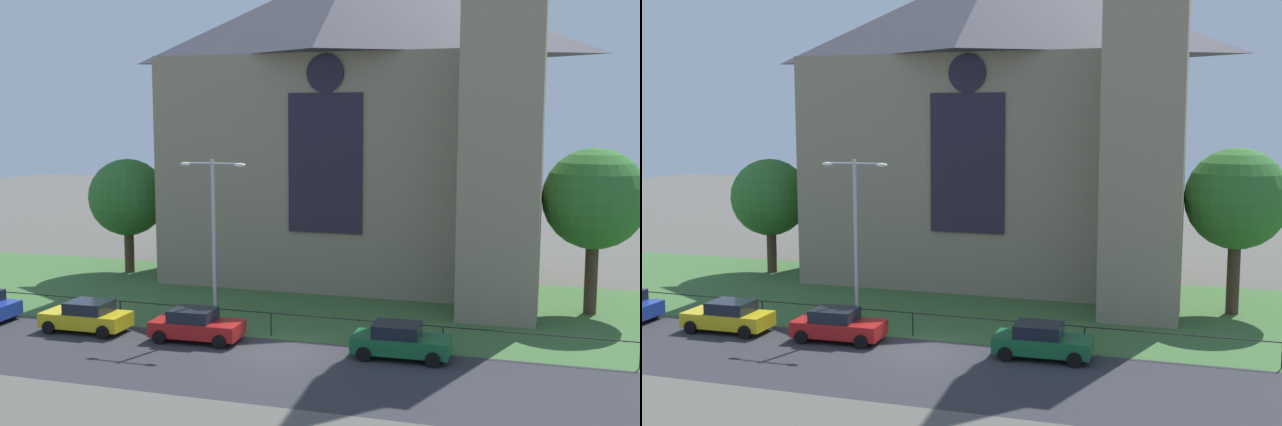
# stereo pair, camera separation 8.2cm
# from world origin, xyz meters

# --- Properties ---
(ground) EXTENTS (160.00, 160.00, 0.00)m
(ground) POSITION_xyz_m (0.00, 10.00, 0.00)
(ground) COLOR #56544C
(road_asphalt) EXTENTS (120.00, 8.00, 0.01)m
(road_asphalt) POSITION_xyz_m (0.00, -2.00, 0.00)
(road_asphalt) COLOR #2D2D33
(road_asphalt) RESTS_ON ground
(grass_verge) EXTENTS (120.00, 20.00, 0.01)m
(grass_verge) POSITION_xyz_m (0.00, 8.00, 0.00)
(grass_verge) COLOR #3D6633
(grass_verge) RESTS_ON ground
(church_building) EXTENTS (23.20, 16.20, 26.00)m
(church_building) POSITION_xyz_m (-0.44, 16.77, 10.27)
(church_building) COLOR gray
(church_building) RESTS_ON ground
(iron_railing) EXTENTS (32.65, 0.07, 1.13)m
(iron_railing) POSITION_xyz_m (-1.22, 2.50, 0.98)
(iron_railing) COLOR black
(iron_railing) RESTS_ON ground
(tree_right_far) EXTENTS (5.31, 5.31, 8.78)m
(tree_right_far) POSITION_xyz_m (13.41, 11.44, 6.08)
(tree_right_far) COLOR #423021
(tree_right_far) RESTS_ON ground
(tree_left_far) EXTENTS (5.09, 5.09, 7.62)m
(tree_left_far) POSITION_xyz_m (-15.71, 13.95, 5.04)
(tree_left_far) COLOR #4C3823
(tree_left_far) RESTS_ON ground
(streetlamp_near) EXTENTS (3.37, 0.26, 8.35)m
(streetlamp_near) POSITION_xyz_m (-4.07, 2.40, 5.30)
(streetlamp_near) COLOR #B2B2B7
(streetlamp_near) RESTS_ON ground
(parked_car_yellow) EXTENTS (4.23, 2.08, 1.51)m
(parked_car_yellow) POSITION_xyz_m (-9.99, 0.53, 0.74)
(parked_car_yellow) COLOR gold
(parked_car_yellow) RESTS_ON ground
(parked_car_red) EXTENTS (4.27, 2.16, 1.51)m
(parked_car_red) POSITION_xyz_m (-4.23, 0.67, 0.74)
(parked_car_red) COLOR #B21919
(parked_car_red) RESTS_ON ground
(parked_car_green) EXTENTS (4.25, 2.12, 1.51)m
(parked_car_green) POSITION_xyz_m (5.33, 0.94, 0.74)
(parked_car_green) COLOR #196033
(parked_car_green) RESTS_ON ground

